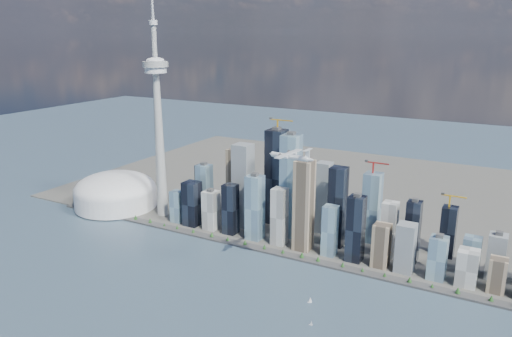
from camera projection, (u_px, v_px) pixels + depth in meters
The scene contains 10 objects.
ground at pixel (188, 309), 790.15m from camera, with size 4000.00×4000.00×0.00m, color #2D394E.
seawall at pixel (262, 249), 1000.81m from camera, with size 1100.00×22.00×4.00m, color #383838.
land at pixel (339, 190), 1381.09m from camera, with size 1400.00×900.00×3.00m, color #4C4C47.
shoreline_trees at pixel (262, 246), 999.02m from camera, with size 960.53×7.20×8.80m.
skyscraper_cluster at pixel (307, 207), 1027.25m from camera, with size 736.00×142.00×240.93m.
needle_tower at pixel (158, 118), 1128.96m from camera, with size 56.00×56.00×550.50m.
dome_stadium at pixel (116, 192), 1237.66m from camera, with size 200.00×200.00×86.00m.
airplane at pixel (290, 156), 776.91m from camera, with size 79.49×70.35×19.37m.
sailboat_west at pixel (311, 324), 745.17m from camera, with size 5.82×1.62×8.12m.
sailboat_east at pixel (310, 301), 806.93m from camera, with size 7.46×4.57×10.66m.
Camera 1 is at (433.88, -563.51, 424.08)m, focal length 35.00 mm.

